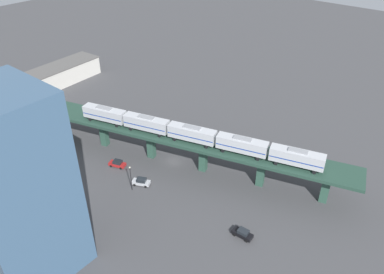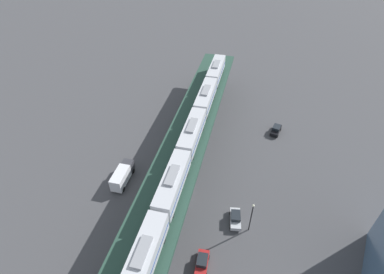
{
  "view_description": "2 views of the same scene",
  "coord_description": "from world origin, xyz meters",
  "px_view_note": "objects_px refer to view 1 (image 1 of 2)",
  "views": [
    {
      "loc": [
        -58.85,
        -55.07,
        59.68
      ],
      "look_at": [
        0.36,
        -6.15,
        10.27
      ],
      "focal_mm": 35.0,
      "sensor_mm": 36.0,
      "label": 1
    },
    {
      "loc": [
        -21.17,
        31.0,
        45.92
      ],
      "look_at": [
        0.36,
        -6.15,
        10.27
      ],
      "focal_mm": 28.0,
      "sensor_mm": 36.0,
      "label": 2
    }
  ],
  "objects_px": {
    "street_car_black": "(243,233)",
    "street_lamp": "(131,176)",
    "office_tower": "(15,191)",
    "delivery_truck": "(194,135)",
    "street_car_silver": "(141,182)",
    "warehouse_building": "(63,73)",
    "subway_train": "(192,133)",
    "street_car_red": "(117,164)",
    "signal_hut": "(48,95)"
  },
  "relations": [
    {
      "from": "street_car_black",
      "to": "street_lamp",
      "type": "relative_size",
      "value": 0.65
    },
    {
      "from": "office_tower",
      "to": "delivery_truck",
      "type": "bearing_deg",
      "value": 4.12
    },
    {
      "from": "street_car_silver",
      "to": "warehouse_building",
      "type": "height_order",
      "value": "warehouse_building"
    },
    {
      "from": "warehouse_building",
      "to": "office_tower",
      "type": "distance_m",
      "value": 87.62
    },
    {
      "from": "subway_train",
      "to": "delivery_truck",
      "type": "bearing_deg",
      "value": 37.26
    },
    {
      "from": "street_car_red",
      "to": "delivery_truck",
      "type": "bearing_deg",
      "value": -18.75
    },
    {
      "from": "delivery_truck",
      "to": "warehouse_building",
      "type": "distance_m",
      "value": 64.65
    },
    {
      "from": "subway_train",
      "to": "street_lamp",
      "type": "distance_m",
      "value": 17.88
    },
    {
      "from": "subway_train",
      "to": "street_car_red",
      "type": "height_order",
      "value": "subway_train"
    },
    {
      "from": "street_car_silver",
      "to": "warehouse_building",
      "type": "relative_size",
      "value": 0.16
    },
    {
      "from": "delivery_truck",
      "to": "street_car_silver",
      "type": "bearing_deg",
      "value": -173.72
    },
    {
      "from": "warehouse_building",
      "to": "office_tower",
      "type": "relative_size",
      "value": 0.81
    },
    {
      "from": "street_car_silver",
      "to": "delivery_truck",
      "type": "distance_m",
      "value": 23.71
    },
    {
      "from": "street_car_red",
      "to": "warehouse_building",
      "type": "relative_size",
      "value": 0.16
    },
    {
      "from": "signal_hut",
      "to": "delivery_truck",
      "type": "height_order",
      "value": "signal_hut"
    },
    {
      "from": "street_car_silver",
      "to": "office_tower",
      "type": "bearing_deg",
      "value": -177.65
    },
    {
      "from": "office_tower",
      "to": "street_lamp",
      "type": "bearing_deg",
      "value": 3.47
    },
    {
      "from": "street_car_silver",
      "to": "delivery_truck",
      "type": "relative_size",
      "value": 0.63
    },
    {
      "from": "street_lamp",
      "to": "street_car_silver",
      "type": "bearing_deg",
      "value": -8.31
    },
    {
      "from": "street_car_red",
      "to": "warehouse_building",
      "type": "bearing_deg",
      "value": 68.26
    },
    {
      "from": "street_car_black",
      "to": "delivery_truck",
      "type": "bearing_deg",
      "value": 54.79
    },
    {
      "from": "signal_hut",
      "to": "subway_train",
      "type": "bearing_deg",
      "value": -78.03
    },
    {
      "from": "delivery_truck",
      "to": "street_lamp",
      "type": "relative_size",
      "value": 1.09
    },
    {
      "from": "subway_train",
      "to": "street_car_red",
      "type": "distance_m",
      "value": 22.18
    },
    {
      "from": "signal_hut",
      "to": "delivery_truck",
      "type": "relative_size",
      "value": 0.53
    },
    {
      "from": "street_car_red",
      "to": "street_lamp",
      "type": "height_order",
      "value": "street_lamp"
    },
    {
      "from": "warehouse_building",
      "to": "office_tower",
      "type": "height_order",
      "value": "office_tower"
    },
    {
      "from": "street_car_silver",
      "to": "delivery_truck",
      "type": "height_order",
      "value": "delivery_truck"
    },
    {
      "from": "office_tower",
      "to": "signal_hut",
      "type": "bearing_deg",
      "value": 53.46
    },
    {
      "from": "street_lamp",
      "to": "office_tower",
      "type": "distance_m",
      "value": 29.6
    },
    {
      "from": "street_lamp",
      "to": "subway_train",
      "type": "bearing_deg",
      "value": -22.76
    },
    {
      "from": "street_car_black",
      "to": "street_lamp",
      "type": "xyz_separation_m",
      "value": [
        -4.47,
        28.74,
        3.17
      ]
    },
    {
      "from": "street_car_red",
      "to": "street_car_silver",
      "type": "xyz_separation_m",
      "value": [
        -1.19,
        -10.18,
        0.0
      ]
    },
    {
      "from": "street_car_red",
      "to": "office_tower",
      "type": "distance_m",
      "value": 36.35
    },
    {
      "from": "street_car_black",
      "to": "office_tower",
      "type": "bearing_deg",
      "value": 138.38
    },
    {
      "from": "warehouse_building",
      "to": "subway_train",
      "type": "bearing_deg",
      "value": -99.0
    },
    {
      "from": "street_lamp",
      "to": "street_car_black",
      "type": "bearing_deg",
      "value": -81.16
    },
    {
      "from": "street_car_silver",
      "to": "street_car_black",
      "type": "relative_size",
      "value": 1.06
    },
    {
      "from": "street_lamp",
      "to": "office_tower",
      "type": "relative_size",
      "value": 0.19
    },
    {
      "from": "street_car_silver",
      "to": "street_lamp",
      "type": "relative_size",
      "value": 0.68
    },
    {
      "from": "street_car_black",
      "to": "warehouse_building",
      "type": "bearing_deg",
      "value": 76.92
    },
    {
      "from": "street_car_black",
      "to": "delivery_truck",
      "type": "relative_size",
      "value": 0.59
    },
    {
      "from": "subway_train",
      "to": "street_car_silver",
      "type": "height_order",
      "value": "subway_train"
    },
    {
      "from": "subway_train",
      "to": "street_car_silver",
      "type": "xyz_separation_m",
      "value": [
        -12.35,
        5.93,
        -10.37
      ]
    },
    {
      "from": "signal_hut",
      "to": "street_car_black",
      "type": "bearing_deg",
      "value": -90.56
    },
    {
      "from": "delivery_truck",
      "to": "warehouse_building",
      "type": "bearing_deg",
      "value": 89.66
    },
    {
      "from": "street_lamp",
      "to": "office_tower",
      "type": "height_order",
      "value": "office_tower"
    },
    {
      "from": "street_lamp",
      "to": "warehouse_building",
      "type": "bearing_deg",
      "value": 68.24
    },
    {
      "from": "street_car_red",
      "to": "street_car_silver",
      "type": "distance_m",
      "value": 10.25
    },
    {
      "from": "office_tower",
      "to": "subway_train",
      "type": "bearing_deg",
      "value": -6.58
    }
  ]
}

